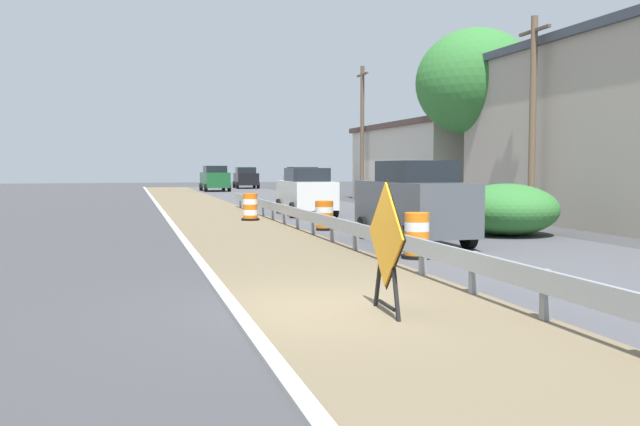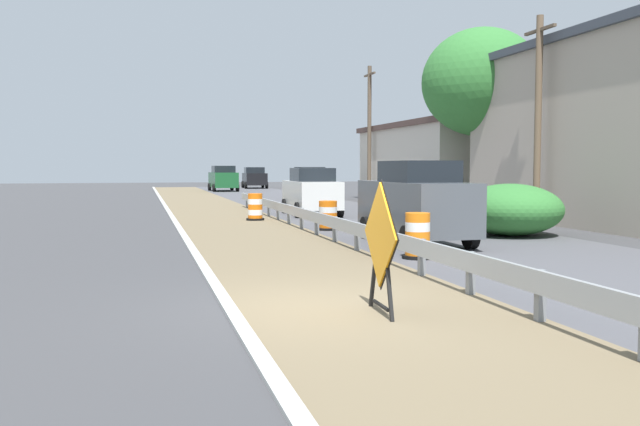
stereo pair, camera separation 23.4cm
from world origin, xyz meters
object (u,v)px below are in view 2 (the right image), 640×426
traffic_barrel_mid (255,208)px  utility_pole_mid (369,131)px  traffic_barrel_close (328,217)px  warning_sign_diamond (380,241)px  car_lead_near_lane (416,202)px  car_lead_far_lane (223,178)px  utility_pole_near (538,117)px  car_trailing_far_lane (311,192)px  car_mid_far_lane (310,183)px  traffic_barrel_nearest (417,238)px

traffic_barrel_mid → utility_pole_mid: 16.30m
traffic_barrel_close → traffic_barrel_mid: 4.90m
warning_sign_diamond → car_lead_near_lane: 9.00m
car_lead_far_lane → utility_pole_near: utility_pole_near is taller
traffic_barrel_close → utility_pole_near: bearing=-1.8°
car_trailing_far_lane → utility_pole_near: bearing=-136.4°
car_mid_far_lane → utility_pole_near: (2.75, -21.99, 2.77)m
traffic_barrel_close → car_trailing_far_lane: bearing=80.5°
car_mid_far_lane → car_trailing_far_lane: (-3.63, -14.98, -0.01)m
utility_pole_near → utility_pole_mid: bearing=90.3°
car_trailing_far_lane → warning_sign_diamond: bearing=170.2°
traffic_barrel_mid → utility_pole_near: size_ratio=0.14×
car_lead_near_lane → car_trailing_far_lane: (-0.11, 11.16, -0.11)m
warning_sign_diamond → utility_pole_near: 16.17m
car_lead_far_lane → car_mid_far_lane: bearing=-166.8°
traffic_barrel_mid → traffic_barrel_close: bearing=-70.4°
car_lead_far_lane → car_mid_far_lane: car_lead_far_lane is taller
car_lead_near_lane → car_lead_far_lane: 40.56m
car_mid_far_lane → utility_pole_near: size_ratio=0.65×
car_mid_far_lane → car_trailing_far_lane: bearing=-12.2°
traffic_barrel_mid → utility_pole_mid: size_ratio=0.13×
traffic_barrel_mid → car_mid_far_lane: bearing=69.5°
car_lead_near_lane → car_lead_far_lane: size_ratio=1.08×
traffic_barrel_close → utility_pole_near: size_ratio=0.13×
car_trailing_far_lane → car_lead_far_lane: bearing=1.9°
traffic_barrel_nearest → utility_pole_mid: (7.29, 24.86, 3.71)m
traffic_barrel_mid → car_lead_near_lane: 9.48m
traffic_barrel_mid → utility_pole_near: utility_pole_near is taller
traffic_barrel_nearest → traffic_barrel_mid: bearing=98.5°
warning_sign_diamond → traffic_barrel_mid: (1.02, 17.11, -0.57)m
traffic_barrel_nearest → car_trailing_far_lane: bearing=85.9°
car_lead_near_lane → car_lead_far_lane: bearing=-0.3°
car_lead_far_lane → traffic_barrel_close: bearing=176.6°
traffic_barrel_nearest → traffic_barrel_mid: (-1.76, 11.82, 0.00)m
car_mid_far_lane → car_trailing_far_lane: 15.42m
warning_sign_diamond → traffic_barrel_nearest: (2.78, 5.29, -0.57)m
warning_sign_diamond → utility_pole_near: bearing=-127.0°
car_lead_near_lane → car_mid_far_lane: size_ratio=0.97×
warning_sign_diamond → utility_pole_mid: 31.94m
warning_sign_diamond → utility_pole_mid: size_ratio=0.24×
car_mid_far_lane → car_trailing_far_lane: size_ratio=1.08×
car_mid_far_lane → utility_pole_near: bearing=8.6°
car_mid_far_lane → utility_pole_near: 22.34m
traffic_barrel_close → car_mid_far_lane: size_ratio=0.20×
car_lead_near_lane → traffic_barrel_mid: bearing=16.9°
car_lead_far_lane → car_trailing_far_lane: bearing=178.5°
warning_sign_diamond → car_lead_near_lane: (3.91, 8.11, 0.07)m
utility_pole_near → traffic_barrel_close: bearing=178.2°
traffic_barrel_mid → car_mid_far_lane: size_ratio=0.22×
car_lead_near_lane → utility_pole_near: size_ratio=0.64×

